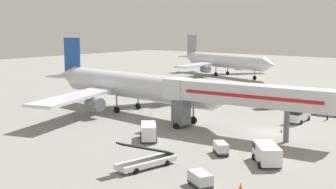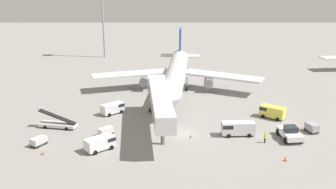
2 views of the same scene
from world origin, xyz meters
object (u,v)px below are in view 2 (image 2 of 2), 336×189
jet_bridge (159,100)px  baggage_cart_mid_right (38,141)px  service_van_far_left (112,108)px  service_van_near_left (271,111)px  service_van_mid_left (100,143)px  ground_crew_worker_foreground (264,137)px  belt_loader_truck (57,124)px  safety_cone_charlie (190,136)px  baggage_cart_rear_right (311,127)px  pushback_tug (289,133)px  airplane_at_gate (176,72)px  service_van_outer_right (236,128)px  safety_cone_bravo (285,158)px  apron_light_mast (101,1)px  baggage_cart_near_right (105,131)px  safety_cone_alpha (42,152)px

jet_bridge → baggage_cart_mid_right: size_ratio=8.27×
service_van_far_left → service_van_near_left: bearing=-4.5°
service_van_mid_left → ground_crew_worker_foreground: bearing=5.6°
belt_loader_truck → safety_cone_charlie: (23.10, -4.24, -0.50)m
service_van_near_left → service_van_mid_left: (-29.83, -13.82, -0.11)m
service_van_far_left → baggage_cart_rear_right: (35.17, -9.23, -0.33)m
pushback_tug → baggage_cart_mid_right: pushback_tug is taller
airplane_at_gate → baggage_cart_rear_right: 33.36m
baggage_cart_mid_right → ground_crew_worker_foreground: (36.01, 0.99, 0.17)m
service_van_mid_left → service_van_outer_right: size_ratio=0.87×
pushback_tug → baggage_cart_rear_right: size_ratio=2.12×
baggage_cart_mid_right → safety_cone_bravo: baggage_cart_mid_right is taller
pushback_tug → service_van_outer_right: bearing=169.9°
service_van_near_left → apron_light_mast: (-39.60, 54.81, 16.34)m
belt_loader_truck → service_van_mid_left: belt_loader_truck is taller
service_van_outer_right → baggage_cart_near_right: size_ratio=2.09×
safety_cone_alpha → safety_cone_charlie: (22.64, 6.42, -0.07)m
belt_loader_truck → baggage_cart_rear_right: 43.98m
baggage_cart_mid_right → baggage_cart_rear_right: (45.04, 5.42, 0.11)m
apron_light_mast → service_van_mid_left: bearing=-81.9°
belt_loader_truck → safety_cone_charlie: belt_loader_truck is taller
service_van_mid_left → safety_cone_bravo: 27.75m
safety_cone_bravo → safety_cone_charlie: bearing=147.5°
belt_loader_truck → service_van_near_left: (38.78, 4.88, 0.53)m
service_van_far_left → baggage_cart_near_right: size_ratio=1.70×
baggage_cart_near_right → ground_crew_worker_foreground: (26.02, -3.01, 0.16)m
jet_bridge → service_van_far_left: size_ratio=5.30×
service_van_far_left → baggage_cart_near_right: service_van_far_left is taller
safety_cone_bravo → service_van_outer_right: bearing=120.8°
service_van_far_left → service_van_outer_right: service_van_outer_right is taller
ground_crew_worker_foreground → safety_cone_charlie: bearing=169.6°
safety_cone_charlie → baggage_cart_rear_right: bearing=6.2°
baggage_cart_mid_right → safety_cone_alpha: baggage_cart_mid_right is taller
airplane_at_gate → service_van_mid_left: (-12.28, -31.14, -3.27)m
jet_bridge → apron_light_mast: (-18.75, 59.98, 12.36)m
pushback_tug → baggage_cart_mid_right: size_ratio=1.94×
baggage_cart_mid_right → safety_cone_charlie: baggage_cart_mid_right is taller
service_van_outer_right → safety_cone_alpha: 31.30m
service_van_mid_left → baggage_cart_near_right: 5.56m
service_van_far_left → safety_cone_charlie: bearing=-38.7°
safety_cone_bravo → service_van_near_left: bearing=82.4°
airplane_at_gate → safety_cone_bravo: airplane_at_gate is taller
pushback_tug → safety_cone_alpha: pushback_tug is taller
pushback_tug → service_van_outer_right: size_ratio=1.01×
service_van_near_left → baggage_cart_near_right: size_ratio=1.79×
jet_bridge → ground_crew_worker_foreground: 18.56m
service_van_near_left → ground_crew_worker_foreground: bearing=-108.9°
ground_crew_worker_foreground → safety_cone_alpha: ground_crew_worker_foreground is taller
baggage_cart_mid_right → service_van_near_left: bearing=17.1°
airplane_at_gate → service_van_mid_left: airplane_at_gate is taller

